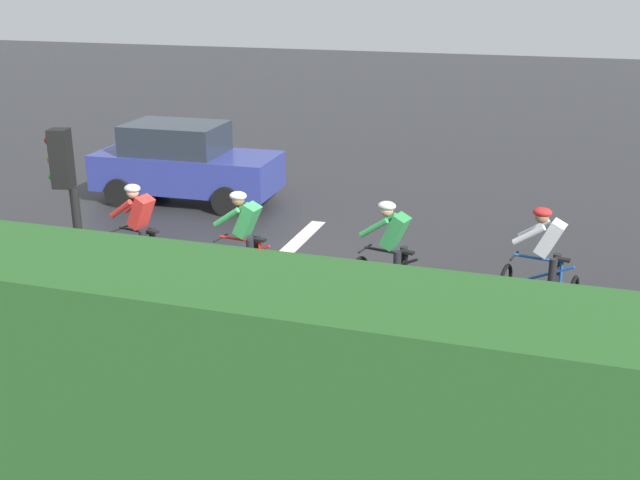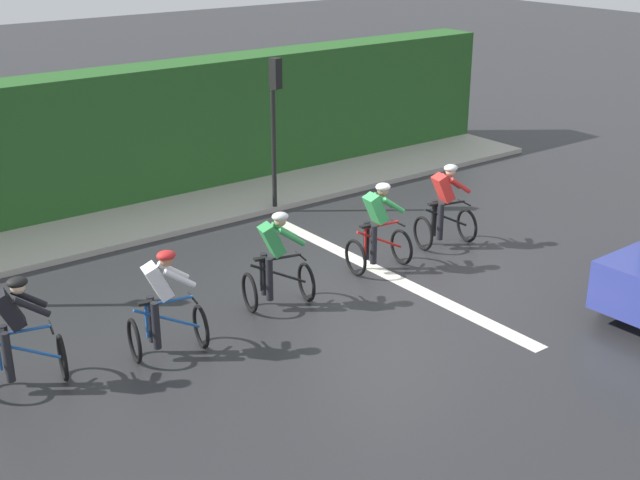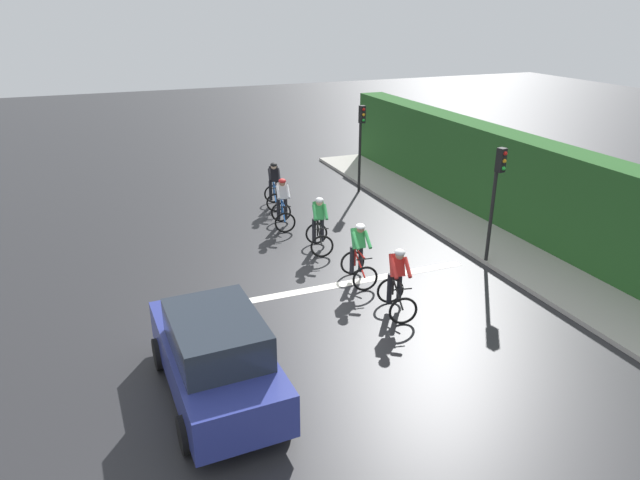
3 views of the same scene
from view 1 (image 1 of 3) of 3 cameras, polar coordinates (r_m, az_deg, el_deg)
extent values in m
plane|color=#28282B|center=(13.03, -5.06, -3.09)|extent=(80.00, 80.00, 0.00)
cube|color=#265623|center=(6.19, -12.64, -14.80)|extent=(1.10, 20.72, 3.00)
cube|color=silver|center=(13.01, -4.86, -3.10)|extent=(7.00, 0.30, 0.01)
torus|color=black|center=(12.29, 13.51, -3.27)|extent=(0.68, 0.19, 0.68)
torus|color=black|center=(12.10, 18.16, -4.07)|extent=(0.68, 0.19, 0.68)
cylinder|color=#1E59B2|center=(12.09, 15.92, -2.58)|extent=(0.23, 0.98, 0.51)
cylinder|color=#1E59B2|center=(12.03, 17.34, -2.70)|extent=(0.04, 0.04, 0.55)
cylinder|color=#1E59B2|center=(12.01, 15.80, -1.32)|extent=(0.18, 0.71, 0.04)
cube|color=black|center=(11.93, 17.48, -1.39)|extent=(0.14, 0.23, 0.04)
cylinder|color=black|center=(12.09, 14.15, -1.15)|extent=(0.42, 0.11, 0.03)
cube|color=white|center=(11.87, 16.66, 0.13)|extent=(0.37, 0.46, 0.57)
sphere|color=#9E7051|center=(11.80, 16.08, 1.67)|extent=(0.20, 0.20, 0.20)
ellipsoid|color=red|center=(11.78, 16.11, 1.99)|extent=(0.29, 0.32, 0.14)
cylinder|color=black|center=(11.95, 16.73, -3.01)|extent=(0.12, 0.12, 0.74)
cylinder|color=black|center=(12.17, 16.97, -2.63)|extent=(0.12, 0.12, 0.74)
cylinder|color=white|center=(11.76, 15.17, 0.37)|extent=(0.18, 0.49, 0.37)
cylinder|color=white|center=(12.05, 15.54, 0.80)|extent=(0.18, 0.49, 0.37)
torus|color=black|center=(12.28, 2.87, -2.75)|extent=(0.68, 0.20, 0.68)
torus|color=black|center=(11.88, 7.24, -3.65)|extent=(0.68, 0.20, 0.68)
cylinder|color=black|center=(11.98, 5.05, -2.09)|extent=(0.25, 0.98, 0.51)
cylinder|color=black|center=(11.85, 6.39, -2.24)|extent=(0.04, 0.04, 0.55)
cylinder|color=black|center=(11.90, 4.87, -0.81)|extent=(0.20, 0.71, 0.04)
cube|color=black|center=(11.75, 6.45, -0.90)|extent=(0.14, 0.24, 0.04)
cylinder|color=black|center=(12.06, 3.34, -0.64)|extent=(0.42, 0.12, 0.03)
cube|color=green|center=(11.73, 5.59, 0.64)|extent=(0.38, 0.46, 0.57)
sphere|color=tan|center=(11.70, 4.96, 2.20)|extent=(0.20, 0.20, 0.20)
ellipsoid|color=silver|center=(11.68, 4.97, 2.53)|extent=(0.29, 0.32, 0.14)
cylinder|color=black|center=(11.81, 5.70, -2.53)|extent=(0.12, 0.12, 0.74)
cylinder|color=black|center=(12.01, 6.18, -2.17)|extent=(0.12, 0.12, 0.74)
cylinder|color=green|center=(11.69, 4.00, 0.90)|extent=(0.19, 0.49, 0.37)
cylinder|color=green|center=(11.96, 4.68, 1.32)|extent=(0.19, 0.49, 0.37)
torus|color=black|center=(12.85, -7.65, -1.89)|extent=(0.68, 0.13, 0.68)
torus|color=black|center=(12.37, -3.61, -2.60)|extent=(0.68, 0.13, 0.68)
cylinder|color=red|center=(12.51, -5.71, -1.17)|extent=(0.15, 0.99, 0.51)
cylinder|color=red|center=(12.36, -4.48, -1.27)|extent=(0.04, 0.04, 0.55)
cylinder|color=red|center=(12.44, -5.96, 0.05)|extent=(0.12, 0.71, 0.04)
cube|color=black|center=(12.26, -4.51, 0.02)|extent=(0.12, 0.23, 0.04)
cylinder|color=black|center=(12.63, -7.36, 0.16)|extent=(0.42, 0.08, 0.03)
cube|color=green|center=(12.26, -5.39, 1.48)|extent=(0.34, 0.44, 0.57)
sphere|color=#9E7051|center=(12.25, -6.06, 2.95)|extent=(0.20, 0.20, 0.20)
ellipsoid|color=silver|center=(12.23, -6.07, 3.26)|extent=(0.27, 0.30, 0.14)
cylinder|color=black|center=(12.33, -5.16, -1.56)|extent=(0.12, 0.12, 0.74)
cylinder|color=black|center=(12.52, -4.63, -1.21)|extent=(0.12, 0.12, 0.74)
cylinder|color=green|center=(12.25, -6.93, 1.67)|extent=(0.14, 0.48, 0.37)
cylinder|color=green|center=(12.52, -6.18, 2.07)|extent=(0.14, 0.48, 0.37)
torus|color=black|center=(13.63, -14.71, -1.12)|extent=(0.68, 0.20, 0.68)
torus|color=black|center=(12.97, -11.45, -1.90)|extent=(0.68, 0.20, 0.68)
cylinder|color=black|center=(13.21, -13.20, -0.48)|extent=(0.24, 0.98, 0.51)
cylinder|color=black|center=(13.01, -12.21, -0.60)|extent=(0.04, 0.04, 0.55)
cylinder|color=black|center=(13.16, -13.46, 0.68)|extent=(0.19, 0.71, 0.04)
cube|color=black|center=(12.91, -12.30, 0.63)|extent=(0.14, 0.24, 0.04)
cylinder|color=black|center=(13.40, -14.58, 0.81)|extent=(0.42, 0.12, 0.03)
cube|color=red|center=(12.96, -13.07, 2.02)|extent=(0.38, 0.46, 0.57)
sphere|color=tan|center=(12.97, -13.68, 3.43)|extent=(0.20, 0.20, 0.20)
ellipsoid|color=silver|center=(12.96, -13.70, 3.72)|extent=(0.29, 0.32, 0.14)
cylinder|color=black|center=(13.01, -12.88, -0.86)|extent=(0.12, 0.12, 0.74)
cylinder|color=black|center=(13.17, -12.19, -0.55)|extent=(0.12, 0.12, 0.74)
cylinder|color=red|center=(13.02, -14.49, 2.24)|extent=(0.18, 0.49, 0.37)
cylinder|color=red|center=(13.24, -13.55, 2.60)|extent=(0.18, 0.49, 0.37)
cube|color=navy|center=(17.69, -9.76, 5.07)|extent=(1.86, 4.16, 0.80)
cube|color=#262D38|center=(17.64, -10.64, 7.41)|extent=(1.58, 2.19, 0.66)
cylinder|color=black|center=(18.04, -4.91, 4.31)|extent=(0.24, 0.65, 0.64)
cylinder|color=black|center=(16.55, -6.91, 2.87)|extent=(0.24, 0.65, 0.64)
cylinder|color=black|center=(19.06, -12.12, 4.75)|extent=(0.24, 0.65, 0.64)
cylinder|color=black|center=(17.65, -14.58, 3.42)|extent=(0.24, 0.65, 0.64)
cube|color=#EAEACC|center=(17.38, -3.03, 5.42)|extent=(0.28, 0.09, 0.16)
cube|color=#EAEACC|center=(16.45, -4.16, 4.60)|extent=(0.28, 0.09, 0.16)
cylinder|color=black|center=(9.26, -16.92, -4.36)|extent=(0.10, 0.10, 2.70)
cube|color=black|center=(8.80, -18.57, 5.73)|extent=(0.24, 0.24, 0.64)
sphere|color=red|center=(8.80, -19.36, 6.98)|extent=(0.11, 0.11, 0.11)
sphere|color=orange|center=(8.84, -19.22, 5.72)|extent=(0.11, 0.11, 0.11)
sphere|color=green|center=(8.89, -19.08, 4.47)|extent=(0.11, 0.11, 0.11)
camera|label=2|loc=(22.30, 32.52, 19.83)|focal=48.04mm
camera|label=3|loc=(23.91, -29.83, 21.21)|focal=32.24mm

